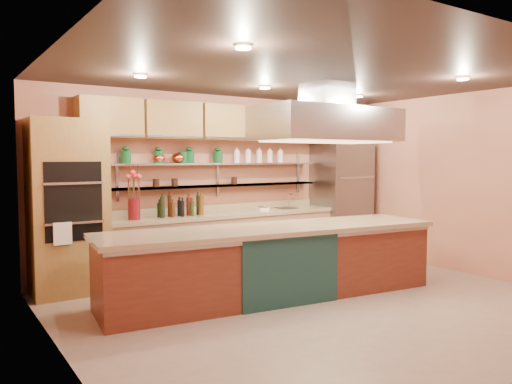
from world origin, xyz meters
TOP-DOWN VIEW (x-y plane):
  - floor at (0.00, 0.00)m, footprint 6.00×5.00m
  - ceiling at (0.00, 0.00)m, footprint 6.00×5.00m
  - wall_back at (0.00, 2.50)m, footprint 6.00×0.04m
  - wall_left at (-3.00, 0.00)m, footprint 0.04×5.00m
  - wall_right at (3.00, 0.00)m, footprint 0.04×5.00m
  - oven_stack at (-2.45, 2.18)m, footprint 0.95×0.64m
  - refrigerator at (2.35, 2.14)m, footprint 0.95×0.72m
  - back_counter at (-0.05, 2.20)m, footprint 3.84×0.64m
  - wall_shelf_lower at (-0.05, 2.37)m, footprint 3.60×0.26m
  - wall_shelf_upper at (-0.05, 2.37)m, footprint 3.60×0.26m
  - upper_cabinets at (0.00, 2.32)m, footprint 4.60×0.36m
  - range_hood at (0.59, 0.57)m, footprint 2.00×1.00m
  - ceiling_downlights at (0.00, 0.20)m, footprint 4.00×2.80m
  - island at (-0.31, 0.57)m, footprint 4.47×1.47m
  - flower_vase at (-1.57, 2.15)m, footprint 0.20×0.20m
  - oil_bottle_cluster at (-0.85, 2.15)m, footprint 0.78×0.43m
  - kitchen_scale at (0.62, 2.15)m, footprint 0.20×0.18m
  - bar_faucet at (1.23, 2.25)m, footprint 0.03×0.03m
  - copper_kettle at (-0.79, 2.37)m, footprint 0.25×0.25m
  - green_canister at (-0.71, 2.37)m, footprint 0.15×0.15m

SIDE VIEW (x-z plane):
  - floor at x=0.00m, z-range -0.02..0.00m
  - island at x=-0.31m, z-range 0.00..0.91m
  - back_counter at x=-0.05m, z-range 0.00..0.93m
  - kitchen_scale at x=0.62m, z-range 0.93..1.03m
  - bar_faucet at x=1.23m, z-range 0.93..1.17m
  - oil_bottle_cluster at x=-0.85m, z-range 0.93..1.17m
  - refrigerator at x=2.35m, z-range 0.00..2.10m
  - flower_vase at x=-1.57m, z-range 0.93..1.23m
  - oven_stack at x=-2.45m, z-range 0.00..2.30m
  - wall_shelf_lower at x=-0.05m, z-range 1.34..1.36m
  - wall_back at x=0.00m, z-range 0.00..2.80m
  - wall_left at x=-3.00m, z-range 0.00..2.80m
  - wall_right at x=3.00m, z-range 0.00..2.80m
  - wall_shelf_upper at x=-0.05m, z-range 1.69..1.71m
  - copper_kettle at x=-0.79m, z-range 1.71..1.87m
  - green_canister at x=-0.71m, z-range 1.71..1.89m
  - range_hood at x=0.59m, z-range 2.02..2.48m
  - upper_cabinets at x=0.00m, z-range 2.08..2.62m
  - ceiling_downlights at x=0.00m, z-range 2.76..2.78m
  - ceiling at x=0.00m, z-range 2.79..2.81m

